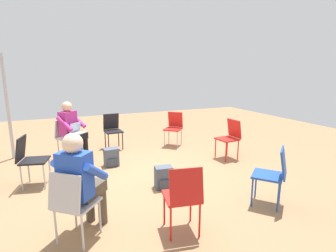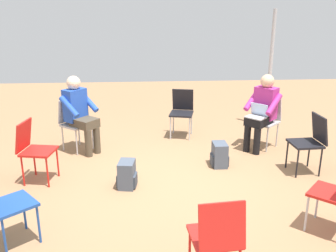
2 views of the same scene
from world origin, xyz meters
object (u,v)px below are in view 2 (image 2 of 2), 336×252
at_px(chair_northwest, 74,120).
at_px(backpack_near_laptop_user, 127,176).
at_px(chair_west, 33,147).
at_px(person_with_laptop, 262,109).
at_px(chair_northeast, 266,118).
at_px(chair_south, 217,235).
at_px(chair_southwest, 4,201).
at_px(chair_north, 182,109).
at_px(chair_east, 310,139).
at_px(backpack_by_empty_chair, 220,156).
at_px(person_in_blue, 79,110).

xyz_separation_m(chair_northwest, backpack_near_laptop_user, (0.91, -1.44, -0.34)).
xyz_separation_m(chair_west, person_with_laptop, (3.41, 0.98, 0.20)).
bearing_deg(chair_northeast, chair_south, 112.23).
relative_size(chair_southwest, chair_north, 1.00).
bearing_deg(chair_northeast, chair_east, 151.60).
distance_m(chair_south, backpack_by_empty_chair, 2.55).
bearing_deg(backpack_by_empty_chair, chair_northeast, 39.68).
bearing_deg(chair_southwest, chair_west, 144.45).
height_order(chair_south, backpack_by_empty_chair, chair_south).
relative_size(chair_south, chair_northeast, 1.00).
height_order(chair_southwest, chair_west, same).
xyz_separation_m(chair_northeast, chair_west, (-3.53, -1.09, 0.00)).
bearing_deg(chair_south, person_in_blue, 110.57).
distance_m(chair_southwest, backpack_by_empty_chair, 3.07).
distance_m(chair_south, backpack_near_laptop_user, 2.09).
bearing_deg(chair_west, person_with_laptop, 116.41).
distance_m(chair_north, backpack_by_empty_chair, 1.50).
height_order(chair_east, person_in_blue, person_in_blue).
distance_m(chair_west, person_with_laptop, 3.55).
bearing_deg(chair_north, chair_west, 51.60).
bearing_deg(backpack_near_laptop_user, chair_north, 64.83).
bearing_deg(chair_east, backpack_by_empty_chair, 73.62).
relative_size(chair_southwest, chair_northwest, 1.00).
height_order(chair_south, chair_northwest, same).
bearing_deg(person_in_blue, chair_south, 67.01).
relative_size(chair_east, chair_northeast, 1.00).
distance_m(chair_northeast, backpack_by_empty_chair, 1.26).
relative_size(chair_east, chair_northwest, 1.00).
bearing_deg(chair_northwest, backpack_by_empty_chair, 109.84).
xyz_separation_m(chair_northwest, backpack_by_empty_chair, (2.26, -0.86, -0.34)).
xyz_separation_m(chair_northeast, chair_north, (-1.36, 0.62, 0.00)).
bearing_deg(chair_east, chair_west, 87.28).
bearing_deg(chair_northeast, person_in_blue, 47.17).
bearing_deg(backpack_by_empty_chair, chair_north, 106.64).
distance_m(chair_north, chair_northwest, 1.92).
xyz_separation_m(chair_northeast, person_in_blue, (-3.07, -0.03, 0.20)).
xyz_separation_m(chair_east, chair_south, (-1.76, -2.18, 0.00)).
bearing_deg(person_with_laptop, backpack_by_empty_chair, 85.67).
relative_size(chair_north, chair_northwest, 1.00).
height_order(chair_northwest, person_in_blue, person_in_blue).
distance_m(chair_west, backpack_near_laptop_user, 1.32).
bearing_deg(chair_northwest, chair_north, 147.11).
bearing_deg(chair_north, person_with_laptop, 162.30).
height_order(chair_west, person_with_laptop, person_with_laptop).
relative_size(backpack_near_laptop_user, backpack_by_empty_chair, 1.00).
bearing_deg(person_in_blue, chair_west, 17.11).
xyz_separation_m(chair_east, backpack_near_laptop_user, (-2.58, -0.29, -0.34)).
height_order(chair_north, chair_northwest, same).
relative_size(chair_northwest, backpack_by_empty_chair, 2.36).
bearing_deg(backpack_by_empty_chair, chair_south, -102.18).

